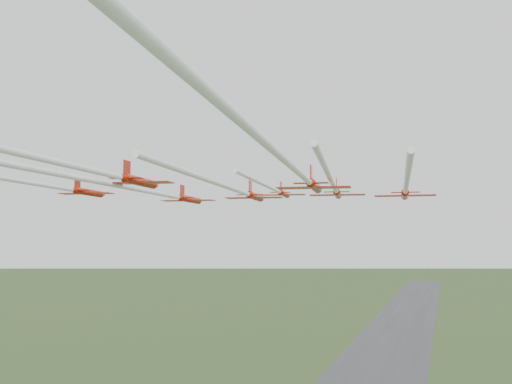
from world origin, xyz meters
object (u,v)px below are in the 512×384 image
(jet_row4_right, at_px, (295,169))
(jet_row4_left, at_px, (106,174))
(jet_lead, at_px, (276,190))
(jet_row2_left, at_px, (154,193))
(jet_row3_mid, at_px, (238,190))
(jet_row3_right, at_px, (406,188))
(jet_row2_right, at_px, (334,186))
(jet_row3_left, at_px, (44,185))

(jet_row4_right, bearing_deg, jet_row4_left, 158.09)
(jet_lead, distance_m, jet_row2_left, 24.97)
(jet_row3_mid, bearing_deg, jet_row3_right, 7.09)
(jet_row2_right, distance_m, jet_row4_left, 31.66)
(jet_row2_right, relative_size, jet_row4_left, 1.19)
(jet_row3_left, distance_m, jet_row3_mid, 27.86)
(jet_row3_left, bearing_deg, jet_row3_right, 2.12)
(jet_row2_right, bearing_deg, jet_row2_left, 173.75)
(jet_lead, distance_m, jet_row4_right, 51.35)
(jet_row2_left, distance_m, jet_row3_right, 38.35)
(jet_lead, height_order, jet_row3_mid, jet_lead)
(jet_lead, xyz_separation_m, jet_row3_left, (-23.62, -33.83, -1.45))
(jet_row3_left, bearing_deg, jet_row4_left, -35.31)
(jet_lead, bearing_deg, jet_row4_right, -77.87)
(jet_row4_left, bearing_deg, jet_row3_right, 20.22)
(jet_row3_right, bearing_deg, jet_lead, 129.33)
(jet_row3_left, xyz_separation_m, jet_row4_right, (39.90, -14.80, -1.08))
(jet_row2_left, xyz_separation_m, jet_row4_left, (5.06, -20.97, 0.46))
(jet_lead, bearing_deg, jet_row4_left, -107.53)
(jet_row3_mid, bearing_deg, jet_row3_left, 179.14)
(jet_row2_right, distance_m, jet_row3_left, 40.56)
(jet_row2_left, xyz_separation_m, jet_row3_left, (-10.28, -12.81, 0.32))
(jet_lead, bearing_deg, jet_row2_right, -60.45)
(jet_row4_left, bearing_deg, jet_row3_left, 146.08)
(jet_row3_mid, xyz_separation_m, jet_row4_left, (-12.34, -11.06, 1.40))
(jet_row2_left, distance_m, jet_row4_right, 40.49)
(jet_row3_mid, distance_m, jet_row4_left, 16.63)
(jet_row2_right, bearing_deg, jet_row3_mid, -142.10)
(jet_row3_left, bearing_deg, jet_row3_mid, -1.33)
(jet_row3_right, bearing_deg, jet_row3_left, -174.99)
(jet_row2_right, distance_m, jet_row3_right, 11.75)
(jet_row2_left, relative_size, jet_row3_mid, 1.31)
(jet_row2_left, height_order, jet_row4_right, jet_row2_left)
(jet_row4_left, distance_m, jet_row4_right, 25.47)
(jet_row3_mid, distance_m, jet_row4_right, 21.50)
(jet_lead, height_order, jet_row4_left, jet_lead)
(jet_row2_right, relative_size, jet_row3_right, 1.17)
(jet_row3_left, bearing_deg, jet_lead, 47.79)
(jet_lead, xyz_separation_m, jet_row4_right, (16.28, -48.63, -2.53))
(jet_lead, relative_size, jet_row3_mid, 0.93)
(jet_row3_mid, bearing_deg, jet_row2_right, 39.35)
(jet_row3_left, relative_size, jet_row3_mid, 1.11)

